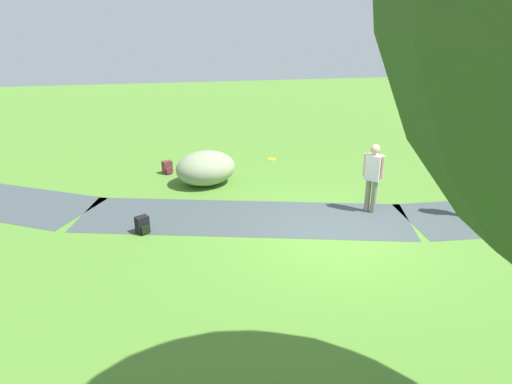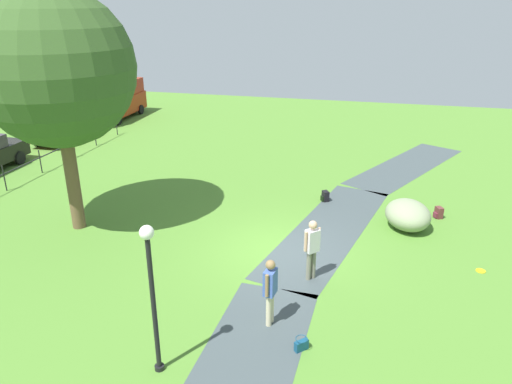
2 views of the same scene
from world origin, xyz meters
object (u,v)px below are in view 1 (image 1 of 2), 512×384
Objects in this scene: lawn_boulder at (206,168)px; backpack_by_boulder at (167,168)px; handbag_on_grass at (471,196)px; frisbee_on_grass at (272,159)px; woman_with_handbag at (471,178)px; man_near_boulder at (373,173)px; spare_backpack_on_lawn at (143,225)px.

backpack_by_boulder is at bearing -45.04° from lawn_boulder.
handbag_on_grass is at bearing 160.22° from lawn_boulder.
backpack_by_boulder reaches higher than handbag_on_grass.
frisbee_on_grass is (4.49, -4.40, -0.13)m from handbag_on_grass.
woman_with_handbag is 6.54m from frisbee_on_grass.
frisbee_on_grass is at bearing -44.45° from handbag_on_grass.
lawn_boulder is 1.21× the size of man_near_boulder.
spare_backpack_on_lawn reaches higher than handbag_on_grass.
woman_with_handbag is at bearing 163.34° from man_near_boulder.
handbag_on_grass is (-2.93, -0.22, -0.88)m from man_near_boulder.
handbag_on_grass is 0.96× the size of spare_backpack_on_lawn.
handbag_on_grass is 6.28m from frisbee_on_grass.
lawn_boulder is 3.36m from spare_backpack_on_lawn.
woman_with_handbag is at bearing 125.40° from frisbee_on_grass.
handbag_on_grass is at bearing -176.93° from spare_backpack_on_lawn.
man_near_boulder is 4.97m from frisbee_on_grass.
man_near_boulder is 4.54× the size of handbag_on_grass.
frisbee_on_grass is (3.75, -5.27, -0.98)m from woman_with_handbag.
handbag_on_grass is 1.46× the size of frisbee_on_grass.
spare_backpack_on_lawn is 1.51× the size of frisbee_on_grass.
spare_backpack_on_lawn is at bearing -3.08° from woman_with_handbag.
lawn_boulder is 5.28× the size of backpack_by_boulder.
spare_backpack_on_lawn is 6.29m from frisbee_on_grass.
woman_with_handbag is (-6.10, 3.33, 0.51)m from lawn_boulder.
man_near_boulder is 3.07m from handbag_on_grass.
spare_backpack_on_lawn is (8.48, 0.46, 0.05)m from handbag_on_grass.
handbag_on_grass is 8.49m from spare_backpack_on_lawn.
man_near_boulder is at bearing 142.95° from backpack_by_boulder.
spare_backpack_on_lawn is (1.65, 2.91, -0.29)m from lawn_boulder.
handbag_on_grass is (-6.83, 2.46, -0.34)m from lawn_boulder.
frisbee_on_grass is (-3.46, -0.83, -0.18)m from backpack_by_boulder.
handbag_on_grass is at bearing 135.55° from frisbee_on_grass.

